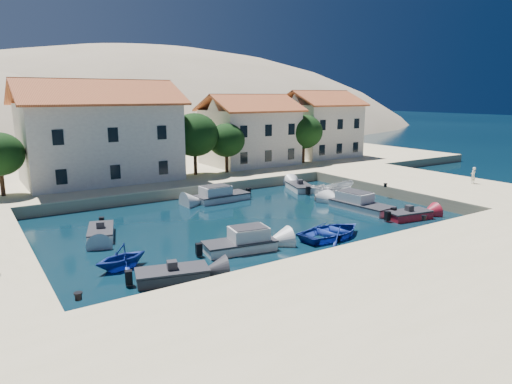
% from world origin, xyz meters
% --- Properties ---
extents(ground, '(400.00, 400.00, 0.00)m').
position_xyz_m(ground, '(0.00, 0.00, 0.00)').
color(ground, black).
rests_on(ground, ground).
extents(quay_south, '(52.00, 12.00, 1.00)m').
position_xyz_m(quay_south, '(0.00, -6.00, 0.50)').
color(quay_south, '#CABA8A').
rests_on(quay_south, ground).
extents(quay_east, '(11.00, 20.00, 1.00)m').
position_xyz_m(quay_east, '(20.50, 10.00, 0.50)').
color(quay_east, '#CABA8A').
rests_on(quay_east, ground).
extents(quay_north, '(80.00, 36.00, 1.00)m').
position_xyz_m(quay_north, '(2.00, 38.00, 0.50)').
color(quay_north, '#CABA8A').
rests_on(quay_north, ground).
extents(hills, '(254.00, 176.00, 99.00)m').
position_xyz_m(hills, '(20.64, 123.62, -23.40)').
color(hills, gray).
rests_on(hills, ground).
extents(building_left, '(14.70, 9.45, 9.70)m').
position_xyz_m(building_left, '(-6.00, 28.00, 5.94)').
color(building_left, beige).
rests_on(building_left, quay_north).
extents(building_mid, '(10.50, 8.40, 8.30)m').
position_xyz_m(building_mid, '(12.00, 29.00, 5.22)').
color(building_mid, beige).
rests_on(building_mid, quay_north).
extents(building_right, '(9.45, 8.40, 8.80)m').
position_xyz_m(building_right, '(24.00, 30.00, 5.47)').
color(building_right, beige).
rests_on(building_right, quay_north).
extents(trees, '(37.30, 5.30, 6.45)m').
position_xyz_m(trees, '(4.51, 25.46, 4.84)').
color(trees, '#382314').
rests_on(trees, quay_north).
extents(bollards, '(29.36, 9.56, 0.30)m').
position_xyz_m(bollards, '(2.80, 3.87, 1.15)').
color(bollards, black).
rests_on(bollards, ground).
extents(motorboat_grey_sw, '(3.95, 2.51, 1.25)m').
position_xyz_m(motorboat_grey_sw, '(-9.35, 2.77, 0.30)').
color(motorboat_grey_sw, '#2D2C31').
rests_on(motorboat_grey_sw, ground).
extents(cabin_cruiser_south, '(4.62, 2.56, 1.60)m').
position_xyz_m(cabin_cruiser_south, '(-4.12, 4.80, 0.48)').
color(cabin_cruiser_south, silver).
rests_on(cabin_cruiser_south, ground).
extents(rowboat_south, '(5.30, 4.01, 1.03)m').
position_xyz_m(rowboat_south, '(2.42, 3.73, 0.00)').
color(rowboat_south, navy).
rests_on(rowboat_south, ground).
extents(motorboat_red_se, '(3.72, 2.09, 1.25)m').
position_xyz_m(motorboat_red_se, '(10.48, 3.95, 0.30)').
color(motorboat_red_se, maroon).
rests_on(motorboat_red_se, ground).
extents(cabin_cruiser_east, '(2.60, 5.49, 1.60)m').
position_xyz_m(cabin_cruiser_east, '(9.44, 7.88, 0.48)').
color(cabin_cruiser_east, silver).
rests_on(cabin_cruiser_east, ground).
extents(boat_east, '(4.64, 2.31, 1.72)m').
position_xyz_m(boat_east, '(10.28, 12.26, 0.00)').
color(boat_east, silver).
rests_on(boat_east, ground).
extents(motorboat_white_ne, '(3.06, 4.33, 1.25)m').
position_xyz_m(motorboat_white_ne, '(10.23, 16.91, 0.29)').
color(motorboat_white_ne, silver).
rests_on(motorboat_white_ne, ground).
extents(rowboat_west, '(3.43, 3.13, 1.55)m').
position_xyz_m(rowboat_west, '(-11.01, 5.87, 0.00)').
color(rowboat_west, navy).
rests_on(rowboat_west, ground).
extents(motorboat_white_west, '(2.58, 3.93, 1.25)m').
position_xyz_m(motorboat_white_west, '(-10.42, 12.24, 0.30)').
color(motorboat_white_west, silver).
rests_on(motorboat_white_west, ground).
extents(cabin_cruiser_north, '(4.95, 2.24, 1.60)m').
position_xyz_m(cabin_cruiser_north, '(1.52, 17.10, 0.48)').
color(cabin_cruiser_north, silver).
rests_on(cabin_cruiser_north, ground).
extents(pedestrian, '(0.58, 0.38, 1.57)m').
position_xyz_m(pedestrian, '(22.99, 6.60, 1.79)').
color(pedestrian, silver).
rests_on(pedestrian, quay_east).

